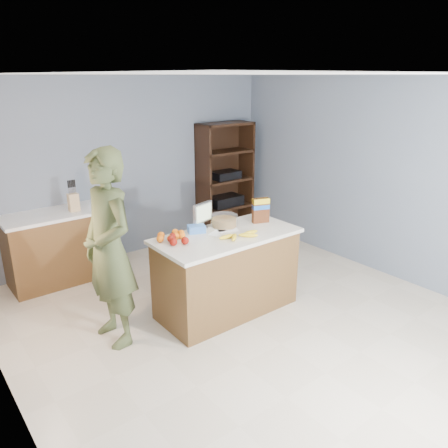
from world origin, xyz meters
TOP-DOWN VIEW (x-y plane):
  - floor at (0.00, 0.00)m, footprint 4.50×5.00m
  - walls at (0.00, 0.00)m, footprint 4.52×5.02m
  - counter_peninsula at (0.00, 0.30)m, footprint 1.56×0.76m
  - back_cabinet at (-1.20, 2.20)m, footprint 1.24×0.62m
  - shelving_unit at (1.55, 2.35)m, footprint 0.90×0.40m
  - person at (-1.21, 0.54)m, footprint 0.50×0.72m
  - knife_block at (-0.97, 2.12)m, footprint 0.12×0.10m
  - envelopes at (0.02, 0.40)m, footprint 0.39×0.20m
  - bananas at (0.05, 0.14)m, footprint 0.47×0.22m
  - apples at (-0.57, 0.41)m, footprint 0.19×0.25m
  - oranges at (-0.53, 0.53)m, footprint 0.33×0.21m
  - blue_carton at (-0.22, 0.54)m, footprint 0.21×0.18m
  - salad_bowl at (0.13, 0.52)m, footprint 0.30×0.30m
  - tv at (-0.08, 0.63)m, footprint 0.28×0.12m
  - cereal_box at (0.54, 0.37)m, footprint 0.20×0.13m

SIDE VIEW (x-z plane):
  - floor at x=0.00m, z-range -0.01..0.01m
  - counter_peninsula at x=0.00m, z-range -0.03..0.87m
  - back_cabinet at x=-1.20m, z-range 0.00..0.90m
  - shelving_unit at x=1.55m, z-range -0.04..1.76m
  - envelopes at x=0.02m, z-range 0.90..0.90m
  - bananas at x=0.05m, z-range 0.90..0.94m
  - oranges at x=-0.53m, z-range 0.90..0.97m
  - apples at x=-0.57m, z-range 0.90..0.98m
  - blue_carton at x=-0.22m, z-range 0.90..0.98m
  - person at x=-1.21m, z-range 0.00..1.91m
  - salad_bowl at x=0.13m, z-range 0.89..1.02m
  - knife_block at x=-0.97m, z-range 0.86..1.17m
  - tv at x=-0.08m, z-range 0.92..1.20m
  - cereal_box at x=0.54m, z-range 0.92..1.21m
  - walls at x=0.00m, z-range 0.40..2.91m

